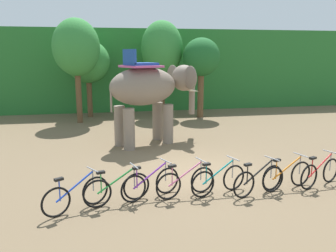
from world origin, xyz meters
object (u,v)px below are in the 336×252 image
Objects in this scene: bike_black at (258,180)px; bike_red at (320,173)px; bike_green at (117,189)px; bike_teal at (219,180)px; tree_center at (88,62)px; tree_center_left at (162,49)px; bike_pink at (186,182)px; tree_far_left at (201,58)px; elephant at (151,90)px; tree_right at (76,48)px; bike_purple at (151,183)px; bike_blue at (76,195)px; bike_orange at (287,175)px.

bike_black is 1.95m from bike_red.
bike_green is at bearing 178.52° from bike_black.
bike_teal is 1.04m from bike_black.
tree_center is 0.80× the size of tree_center_left.
bike_red is (3.82, -0.02, 0.00)m from bike_pink.
elephant is (-3.60, -5.26, -1.15)m from tree_far_left.
tree_center_left is (4.19, -0.30, 0.72)m from tree_center.
tree_far_left is 2.71× the size of bike_pink.
tree_far_left is at bearing -25.15° from tree_center_left.
tree_right is at bearing 107.27° from bike_pink.
bike_red is (4.73, -0.08, 0.00)m from bike_purple.
tree_center_left reaches higher than bike_teal.
bike_red is (5.58, 0.12, 0.00)m from bike_green.
bike_green is at bearing -177.46° from bike_teal.
bike_green is 1.00× the size of bike_teal.
bike_pink is 1.91m from bike_black.
bike_black is (3.64, -0.09, 0.00)m from bike_green.
bike_blue is 5.52m from bike_orange.
bike_black is (1.89, -0.23, 0.00)m from bike_pink.
tree_center_left is at bearing 92.22° from bike_black.
bike_purple is at bearing -81.19° from tree_center.
tree_far_left is 3.03× the size of bike_blue.
tree_center is at bearing 106.76° from bike_teal.
bike_pink is 2.81m from bike_orange.
bike_teal is (1.78, -0.08, 0.00)m from bike_purple.
bike_orange is at bearing 11.05° from bike_black.
elephant reaches higher than bike_red.
bike_black is at bearing -69.27° from tree_center.
tree_right reaches higher than bike_blue.
tree_center_left is at bearing -4.12° from tree_center.
tree_center is 2.66× the size of bike_teal.
bike_blue is at bearing -89.75° from tree_center.
elephant is at bearing -124.40° from tree_far_left.
bike_purple is at bearing 178.29° from bike_orange.
elephant is at bearing 117.57° from bike_orange.
tree_center_left is at bearing 76.18° from elephant.
bike_orange is at bearing -62.43° from elephant.
bike_teal is (2.63, 0.12, 0.00)m from bike_green.
bike_red is (6.59, -12.09, -2.76)m from tree_center.
bike_green is (-3.18, -11.90, -3.48)m from tree_center_left.
tree_right is 3.27× the size of bike_green.
bike_orange is (1.93, -0.03, 0.00)m from bike_teal.
bike_pink is (-3.50, -10.79, -2.97)m from tree_far_left.
bike_green is at bearing -178.94° from bike_orange.
elephant is (3.15, -4.95, -1.70)m from tree_right.
elephant is 2.51× the size of bike_orange.
tree_center is at bearing 98.81° from bike_purple.
tree_center is 13.62m from bike_orange.
tree_center_left reaches higher than bike_purple.
bike_blue and bike_orange have the same top height.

